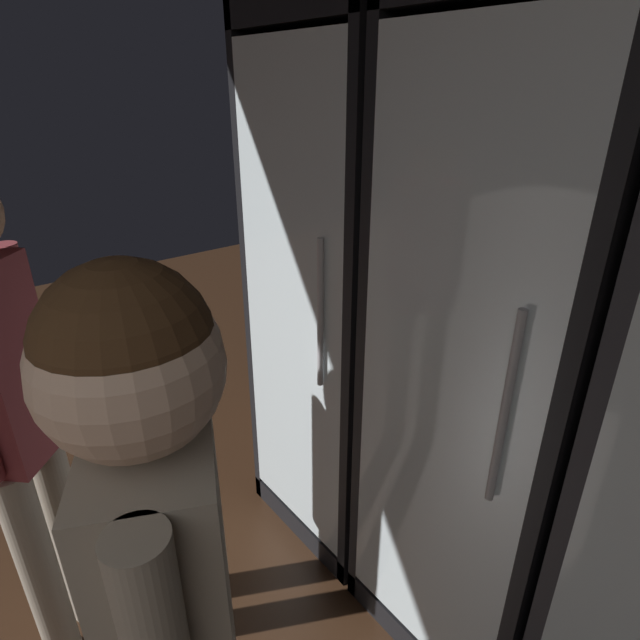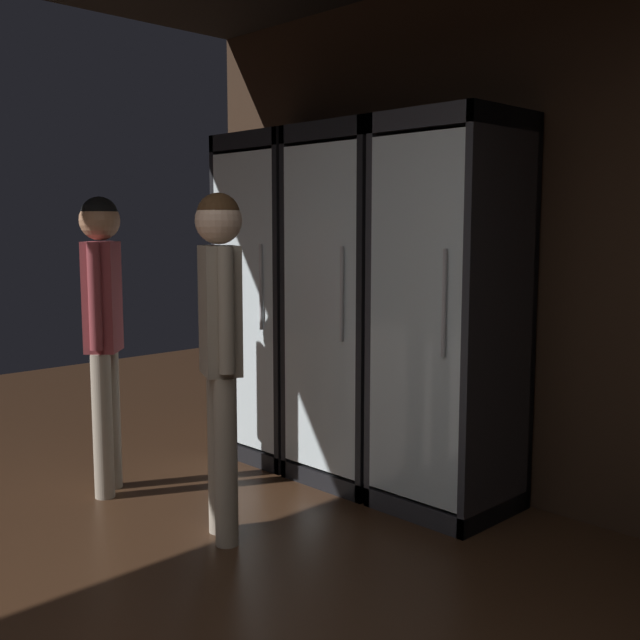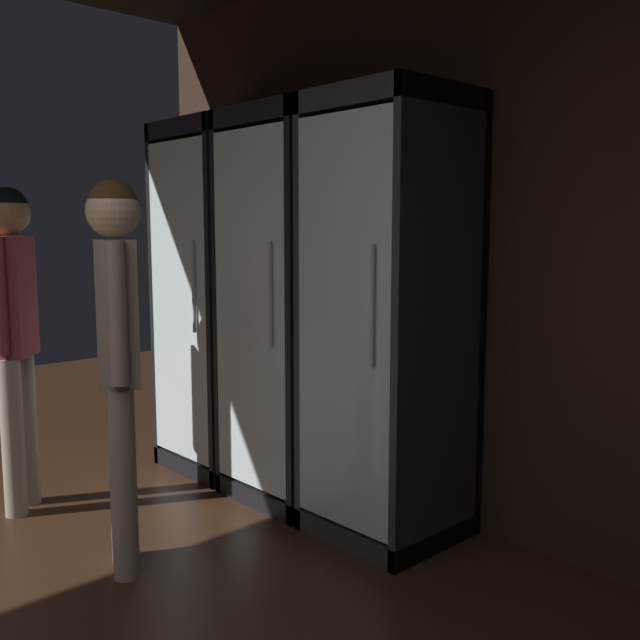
% 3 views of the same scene
% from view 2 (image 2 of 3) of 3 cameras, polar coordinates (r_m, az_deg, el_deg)
% --- Properties ---
extents(wall_back, '(6.00, 0.06, 2.80)m').
position_cam_2_polar(wall_back, '(3.81, 22.41, 5.56)').
color(wall_back, black).
rests_on(wall_back, ground).
extents(cooler_far_left, '(0.63, 0.62, 2.02)m').
position_cam_2_polar(cooler_far_left, '(4.82, -2.64, 1.45)').
color(cooler_far_left, black).
rests_on(cooler_far_left, ground).
extents(cooler_left, '(0.63, 0.62, 2.02)m').
position_cam_2_polar(cooler_left, '(4.36, 3.10, 0.71)').
color(cooler_left, black).
rests_on(cooler_left, ground).
extents(cooler_center, '(0.63, 0.62, 2.02)m').
position_cam_2_polar(cooler_center, '(3.95, 10.14, -0.01)').
color(cooler_center, '#2B2B30').
rests_on(cooler_center, ground).
extents(shopper_near, '(0.32, 0.24, 1.62)m').
position_cam_2_polar(shopper_near, '(3.49, -7.52, -0.63)').
color(shopper_near, gray).
rests_on(shopper_near, ground).
extents(shopper_far, '(0.27, 0.27, 1.62)m').
position_cam_2_polar(shopper_far, '(4.24, -16.03, 0.56)').
color(shopper_far, gray).
rests_on(shopper_far, ground).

